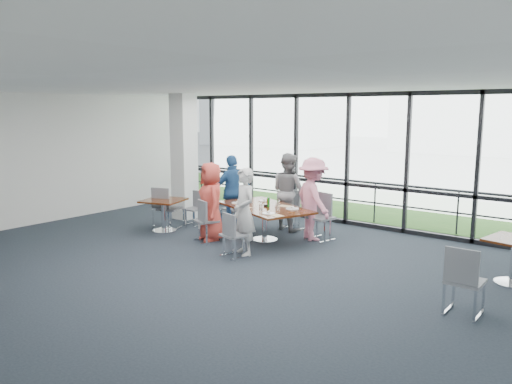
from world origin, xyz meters
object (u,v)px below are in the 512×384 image
Objects in this scene: side_table_left at (164,205)px; chair_main_end at (233,209)px; chair_main_nl at (206,221)px; chair_main_fl at (293,211)px; diner_end at (233,191)px; structural_column at (184,157)px; diner_far_right at (313,199)px; chair_main_nr at (234,235)px; chair_main_fr at (321,218)px; chair_spare_la at (169,209)px; diner_near_right at (244,212)px; chair_spare_lb at (194,209)px; diner_near_left at (211,202)px; diner_far_left at (289,192)px; main_table at (265,211)px; chair_spare_r at (465,281)px.

chair_main_end reaches higher than side_table_left.
chair_main_fl is at bearing 91.11° from chair_main_nl.
diner_end is at bearing 52.83° from side_table_left.
structural_column reaches higher than chair_main_fl.
diner_far_right is 2.34m from chair_main_nl.
chair_main_nr is 0.87× the size of chair_main_fr.
chair_spare_la reaches higher than side_table_left.
chair_main_nl is (-1.25, 0.24, -0.40)m from diner_near_right.
chair_main_nl is 1.11× the size of chair_spare_lb.
side_table_left is at bearing -63.41° from structural_column.
diner_end is at bearing 140.49° from diner_near_left.
structural_column is at bearing 116.59° from side_table_left.
main_table is at bearing 114.06° from diner_far_left.
structural_column reaches higher than diner_near_right.
diner_near_left is 1.92× the size of chair_main_fl.
diner_end is 1.82× the size of chair_spare_r.
chair_main_nl is (-0.92, -0.85, -0.19)m from main_table.
diner_far_right is at bearing 117.23° from diner_end.
structural_column is 1.63m from chair_spare_la.
chair_main_end is at bearing 45.64° from chair_main_fl.
chair_main_end is (-0.09, 0.12, -0.45)m from diner_end.
diner_near_right is 2.83m from chair_spare_lb.
diner_far_right reaches higher than diner_end.
chair_main_nr is at bearing -56.87° from main_table.
chair_main_fl is 1.16m from chair_main_fr.
side_table_left is at bearing -15.07° from diner_end.
chair_main_end is at bearing 131.29° from chair_main_nl.
chair_main_nl is (-1.70, -1.54, -0.45)m from diner_far_right.
structural_column is at bearing -179.25° from diner_near_left.
chair_main_fr is 1.01× the size of chair_spare_la.
structural_column is 3.83× the size of chair_main_end.
main_table is 2.32× the size of side_table_left.
chair_main_fr is 4.26m from chair_spare_r.
diner_near_left reaches higher than chair_main_fr.
diner_near_left is 1.72× the size of chair_main_fr.
side_table_left is 3.02m from chair_main_fl.
diner_far_left reaches higher than chair_main_nr.
diner_near_right is 2.50m from chair_main_end.
structural_column is at bearing 163.98° from chair_main_nr.
chair_spare_lb is (-2.05, -1.08, -0.50)m from diner_far_left.
chair_main_fr reaches higher than chair_main_nl.
diner_far_right is 1.85× the size of chair_spare_la.
chair_spare_lb is (0.76, -0.45, -1.20)m from structural_column.
diner_far_left is 2.57m from chair_main_nr.
diner_near_left is 1.43m from chair_main_nr.
side_table_left is 3.63m from chair_main_fr.
chair_main_fl is (0.05, 0.11, -0.47)m from diner_far_left.
diner_near_right is (1.24, -0.39, 0.00)m from diner_near_left.
side_table_left is (-2.33, -0.79, -0.01)m from main_table.
chair_main_fr is at bearing 98.07° from diner_near_right.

